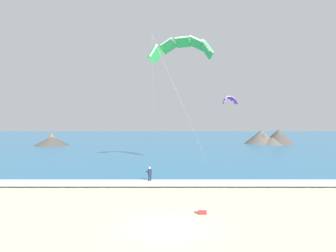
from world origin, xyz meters
TOP-DOWN VIEW (x-y plane):
  - ground_plane at (0.00, 0.00)m, footprint 200.00×200.00m
  - sea at (0.00, 70.23)m, footprint 200.00×120.00m
  - surf_foam at (0.00, 11.23)m, footprint 200.00×2.95m
  - surfboard at (-1.76, 12.05)m, footprint 1.03×1.45m
  - kitesurfer at (-1.77, 12.07)m, footprint 0.67×0.67m
  - kite_primary at (1.88, 21.23)m, footprint 8.62×10.85m
  - kite_distant at (11.40, 36.04)m, footprint 3.37×2.94m
  - headland_right at (25.62, 56.20)m, footprint 12.60×10.17m
  - headland_left at (-28.21, 53.25)m, footprint 8.95×8.95m
  - cooler_box at (2.50, 2.35)m, footprint 0.58×0.38m

SIDE VIEW (x-z plane):
  - ground_plane at x=0.00m, z-range 0.00..0.00m
  - surfboard at x=-1.76m, z-range -0.02..0.07m
  - sea at x=0.00m, z-range 0.00..0.20m
  - cooler_box at x=2.50m, z-range 0.00..0.40m
  - surf_foam at x=0.00m, z-range 0.20..0.24m
  - kitesurfer at x=-1.77m, z-range 0.10..1.79m
  - headland_left at x=-28.21m, z-range -0.35..2.85m
  - headland_right at x=25.62m, z-range -0.22..3.64m
  - kite_distant at x=11.40m, z-range 9.41..10.89m
  - kite_primary at x=1.88m, z-range 7.97..24.29m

